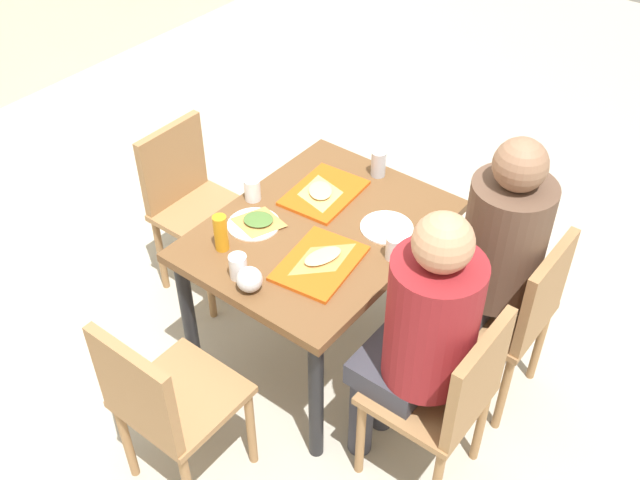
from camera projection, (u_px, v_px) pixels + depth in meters
name	position (u px, v px, depth m)	size (l,w,h in m)	color
ground_plane	(320.00, 346.00, 3.51)	(10.00, 10.00, 0.02)	#B2AD9E
main_table	(320.00, 245.00, 3.10)	(1.07, 0.82, 0.73)	brown
chair_near_left	(448.00, 394.00, 2.65)	(0.40, 0.40, 0.87)	#9E7247
chair_near_right	(515.00, 310.00, 2.97)	(0.40, 0.40, 0.87)	#9E7247
chair_far_side	(191.00, 198.00, 3.55)	(0.40, 0.40, 0.87)	#9E7247
chair_left_end	(163.00, 401.00, 2.62)	(0.40, 0.40, 0.87)	#9E7247
person_in_red	(421.00, 330.00, 2.55)	(0.32, 0.42, 1.28)	#383842
person_in_brown_jacket	(493.00, 250.00, 2.87)	(0.32, 0.42, 1.28)	#383842
tray_red_near	(320.00, 263.00, 2.85)	(0.36, 0.26, 0.02)	#D85914
tray_red_far	(324.00, 193.00, 3.20)	(0.36, 0.26, 0.02)	#D85914
paper_plate_center	(254.00, 224.00, 3.04)	(0.22, 0.22, 0.01)	white
paper_plate_near_edge	(387.00, 227.00, 3.03)	(0.22, 0.22, 0.01)	white
pizza_slice_a	(323.00, 257.00, 2.85)	(0.26, 0.18, 0.02)	#C68C47
pizza_slice_b	(320.00, 192.00, 3.18)	(0.24, 0.24, 0.02)	#DBAD60
pizza_slice_c	(258.00, 221.00, 3.04)	(0.22, 0.23, 0.02)	#C68C47
plastic_cup_a	(252.00, 190.00, 3.15)	(0.07, 0.07, 0.10)	white
plastic_cup_b	(394.00, 248.00, 2.86)	(0.07, 0.07, 0.10)	white
plastic_cup_c	(238.00, 267.00, 2.78)	(0.07, 0.07, 0.10)	white
soda_can	(378.00, 164.00, 3.28)	(0.07, 0.07, 0.12)	#B7BCC6
condiment_bottle	(221.00, 233.00, 2.88)	(0.06, 0.06, 0.16)	orange
foil_bundle	(249.00, 279.00, 2.72)	(0.10, 0.10, 0.10)	silver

